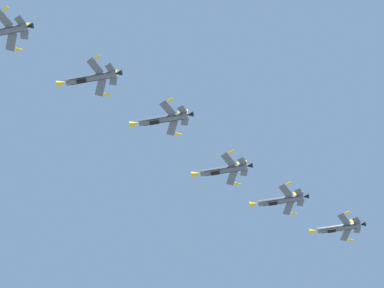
% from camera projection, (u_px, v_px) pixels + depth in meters
% --- Properties ---
extents(fighter_jet_left_wing, '(15.79, 9.99, 4.72)m').
position_uv_depth(fighter_jet_left_wing, '(90.00, 78.00, 158.76)').
color(fighter_jet_left_wing, '#4C5666').
extents(fighter_jet_right_wing, '(15.79, 10.20, 4.37)m').
position_uv_depth(fighter_jet_right_wing, '(162.00, 119.00, 164.67)').
color(fighter_jet_right_wing, '#4C5666').
extents(fighter_jet_left_outer, '(15.79, 10.12, 4.51)m').
position_uv_depth(fighter_jet_left_outer, '(222.00, 170.00, 172.68)').
color(fighter_jet_left_outer, '#4C5666').
extents(fighter_jet_right_outer, '(15.79, 10.08, 4.58)m').
position_uv_depth(fighter_jet_right_outer, '(280.00, 200.00, 180.04)').
color(fighter_jet_right_outer, '#4C5666').
extents(fighter_jet_trail_slot, '(15.79, 10.15, 4.44)m').
position_uv_depth(fighter_jet_trail_slot, '(338.00, 228.00, 191.11)').
color(fighter_jet_trail_slot, '#4C5666').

